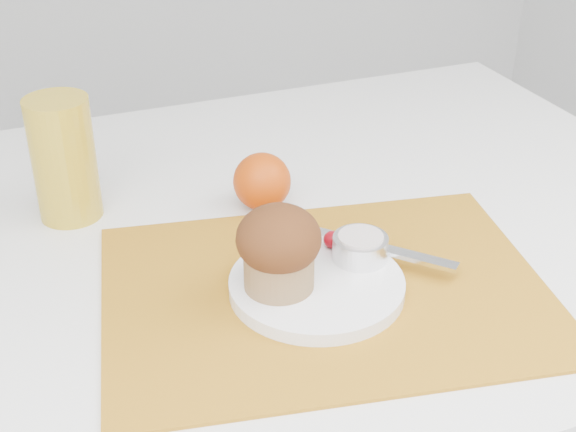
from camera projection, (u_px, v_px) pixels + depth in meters
name	position (u px, v px, depth m)	size (l,w,h in m)	color
placemat	(325.00, 290.00, 0.83)	(0.45, 0.33, 0.00)	#B07218
plate	(317.00, 285.00, 0.82)	(0.18, 0.18, 0.01)	white
ramekin	(360.00, 248.00, 0.84)	(0.06, 0.06, 0.03)	silver
cream	(361.00, 238.00, 0.84)	(0.05, 0.05, 0.01)	beige
raspberry_near	(310.00, 242.00, 0.86)	(0.02, 0.02, 0.02)	#560203
raspberry_far	(333.00, 240.00, 0.86)	(0.02, 0.02, 0.02)	#61020A
butter_knife	(371.00, 246.00, 0.87)	(0.19, 0.02, 0.00)	silver
orange	(262.00, 181.00, 0.96)	(0.07, 0.07, 0.07)	#CA4507
juice_glass	(64.00, 159.00, 0.93)	(0.07, 0.07, 0.15)	gold
muffin	(279.00, 248.00, 0.78)	(0.09, 0.09, 0.09)	#977449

